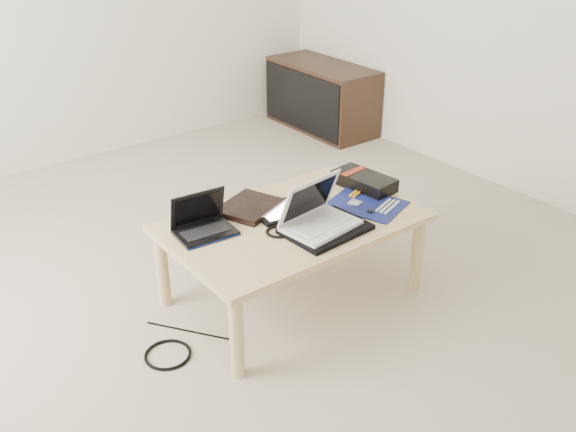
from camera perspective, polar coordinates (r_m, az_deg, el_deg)
ground at (r=3.08m, az=-5.08°, el=-6.38°), size 4.00×4.00×0.00m
coffee_table at (r=2.83m, az=0.40°, el=-1.19°), size 1.10×0.70×0.40m
media_cabinet at (r=5.00m, az=2.94°, el=10.55°), size 0.41×0.90×0.50m
book at (r=2.90m, az=-3.43°, el=0.80°), size 0.33×0.31×0.03m
netbook at (r=2.72m, az=-7.56°, el=-0.76°), size 0.26×0.20×0.18m
tablet at (r=2.88m, az=-0.48°, el=0.53°), size 0.29×0.24×0.01m
remote at (r=2.91m, az=1.74°, el=0.92°), size 0.05×0.22×0.02m
neoprene_sleeve at (r=2.72m, az=3.37°, el=-1.17°), size 0.36×0.27×0.02m
white_laptop at (r=2.71m, az=2.61°, el=-0.01°), size 0.33×0.26×0.21m
motherboard at (r=2.96m, az=7.01°, el=1.08°), size 0.35×0.39×0.02m
gpu_box at (r=3.12m, az=6.78°, el=3.10°), size 0.19×0.32×0.07m
cable_coil at (r=2.70m, az=-0.87°, el=-1.40°), size 0.13×0.13×0.01m
floor_cable_coil at (r=2.72m, az=-10.64°, el=-12.02°), size 0.22×0.22×0.01m
floor_cable_trail at (r=2.83m, az=-8.87°, el=-10.05°), size 0.23×0.32×0.01m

